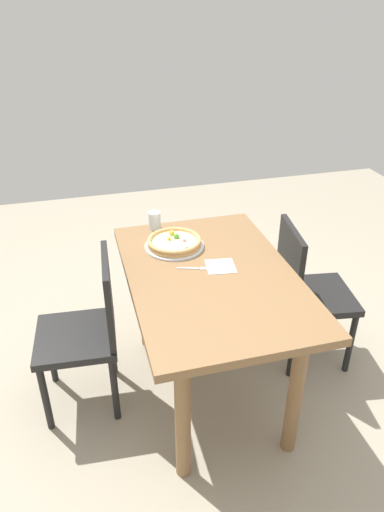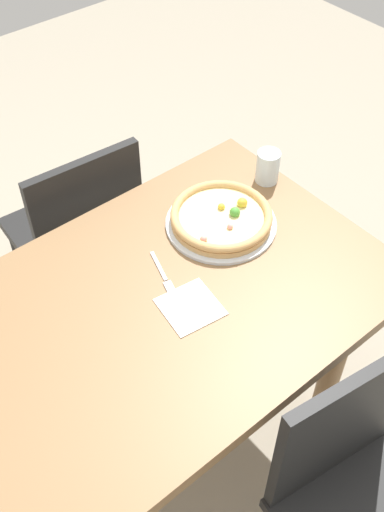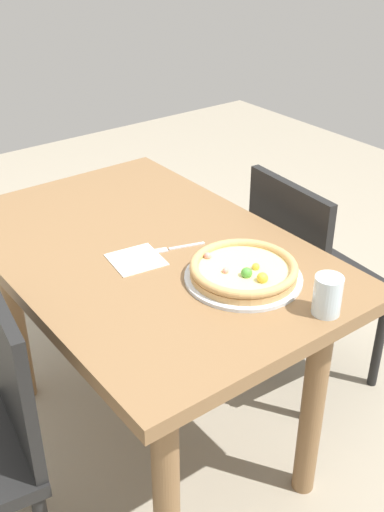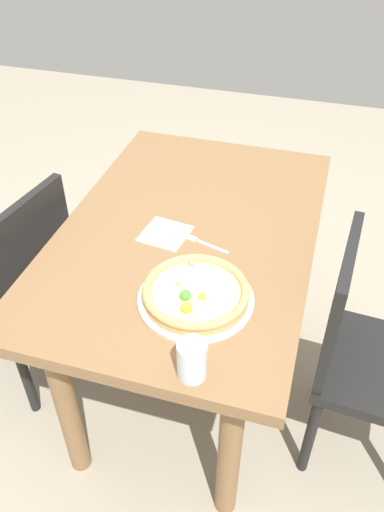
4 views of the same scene
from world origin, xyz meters
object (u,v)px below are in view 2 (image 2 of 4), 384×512
object	(u,v)px
chair_near	(79,234)
napkin	(190,307)
fork	(164,277)
chair_far	(359,500)
dining_table	(161,330)
drinking_glass	(268,167)
plate	(221,223)
pizza	(222,217)

from	to	relation	value
chair_near	napkin	distance (m)	0.74
chair_near	fork	size ratio (longest dim) A/B	5.36
chair_far	napkin	bearing A→B (deg)	-72.87
dining_table	drinking_glass	distance (m)	0.60
chair_near	plate	distance (m)	0.62
chair_near	pizza	bearing A→B (deg)	-63.54
chair_near	dining_table	bearing A→B (deg)	-95.31
chair_near	plate	world-z (taller)	chair_near
dining_table	plate	size ratio (longest dim) A/B	3.82
chair_far	fork	size ratio (longest dim) A/B	5.36
napkin	drinking_glass	bearing A→B (deg)	-154.75
pizza	drinking_glass	world-z (taller)	drinking_glass
plate	pizza	bearing A→B (deg)	155.88
chair_near	plate	size ratio (longest dim) A/B	2.74
chair_near	drinking_glass	bearing A→B (deg)	-40.67
drinking_glass	chair_near	bearing A→B (deg)	-44.95
chair_far	pizza	size ratio (longest dim) A/B	3.00
plate	chair_near	bearing A→B (deg)	-67.87
chair_near	chair_far	bearing A→B (deg)	-84.37
chair_far	pizza	bearing A→B (deg)	-95.04
plate	chair_far	bearing A→B (deg)	76.45
chair_near	plate	bearing A→B (deg)	-63.59
chair_near	napkin	size ratio (longest dim) A/B	6.21
drinking_glass	pizza	bearing A→B (deg)	14.06
dining_table	chair_near	xyz separation A→B (m)	(-0.10, -0.61, -0.17)
chair_far	dining_table	bearing A→B (deg)	-69.25
plate	drinking_glass	xyz separation A→B (m)	(-0.24, -0.06, 0.05)
drinking_glass	chair_far	bearing A→B (deg)	62.21
plate	fork	size ratio (longest dim) A/B	1.95
pizza	napkin	size ratio (longest dim) A/B	2.07
dining_table	fork	world-z (taller)	fork
pizza	napkin	bearing A→B (deg)	34.04
plate	drinking_glass	world-z (taller)	drinking_glass
fork	drinking_glass	world-z (taller)	drinking_glass
plate	pizza	size ratio (longest dim) A/B	1.09
chair_far	fork	bearing A→B (deg)	-75.28
dining_table	drinking_glass	size ratio (longest dim) A/B	11.83
dining_table	chair_near	size ratio (longest dim) A/B	1.39
fork	napkin	distance (m)	0.12
chair_far	plate	bearing A→B (deg)	-94.99
chair_far	drinking_glass	size ratio (longest dim) A/B	8.48
dining_table	napkin	world-z (taller)	napkin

